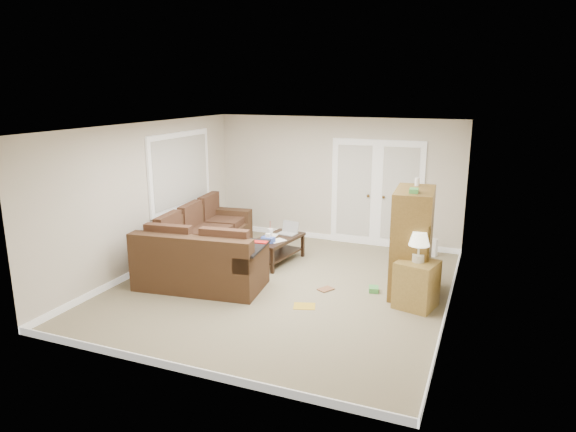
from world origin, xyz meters
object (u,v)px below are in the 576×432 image
at_px(coffee_table, 277,249).
at_px(side_cabinet, 417,280).
at_px(tv_armoire, 412,241).
at_px(sectional_sofa, 203,250).

relative_size(coffee_table, side_cabinet, 1.08).
bearing_deg(side_cabinet, tv_armoire, 122.53).
relative_size(coffee_table, tv_armoire, 0.69).
xyz_separation_m(sectional_sofa, coffee_table, (1.02, 0.86, -0.11)).
relative_size(sectional_sofa, tv_armoire, 1.77).
bearing_deg(side_cabinet, sectional_sofa, -168.81).
bearing_deg(coffee_table, side_cabinet, -12.91).
bearing_deg(sectional_sofa, coffee_table, 33.41).
distance_m(coffee_table, side_cabinet, 2.80).
relative_size(tv_armoire, side_cabinet, 1.56).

